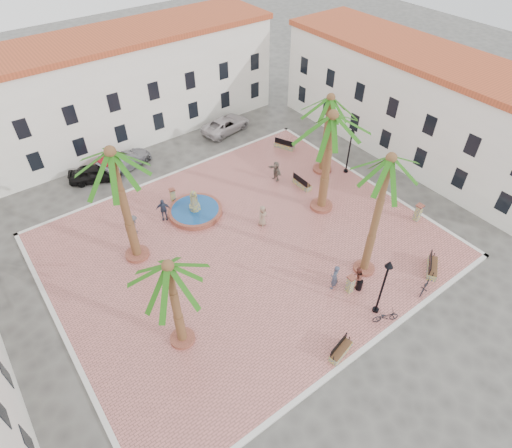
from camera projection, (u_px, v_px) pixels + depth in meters
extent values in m
plane|color=#56544F|center=(245.00, 246.00, 30.93)|extent=(120.00, 120.00, 0.00)
cube|color=#C56E68|center=(245.00, 245.00, 30.88)|extent=(26.00, 22.00, 0.15)
cube|color=silver|center=(172.00, 174.00, 37.43)|extent=(26.30, 0.30, 0.16)
cube|color=silver|center=(357.00, 354.00, 24.32)|extent=(26.30, 0.30, 0.16)
cube|color=silver|center=(368.00, 181.00, 36.64)|extent=(0.30, 22.30, 0.16)
cube|color=silver|center=(65.00, 338.00, 25.10)|extent=(0.30, 22.30, 0.16)
cube|color=white|center=(119.00, 90.00, 39.84)|extent=(30.00, 7.00, 9.00)
cube|color=#BA4A28|center=(108.00, 38.00, 36.66)|extent=(30.40, 7.40, 0.50)
cube|color=black|center=(35.00, 161.00, 35.14)|extent=(1.00, 0.12, 1.60)
cube|color=black|center=(80.00, 147.00, 36.81)|extent=(1.00, 0.12, 1.60)
cube|color=black|center=(121.00, 133.00, 38.47)|extent=(1.00, 0.12, 1.60)
cube|color=black|center=(159.00, 121.00, 40.13)|extent=(1.00, 0.12, 1.60)
cube|color=black|center=(193.00, 110.00, 41.80)|extent=(1.00, 0.12, 1.60)
cube|color=black|center=(225.00, 100.00, 43.46)|extent=(1.00, 0.12, 1.60)
cube|color=black|center=(255.00, 90.00, 45.13)|extent=(1.00, 0.12, 1.60)
cube|color=black|center=(22.00, 129.00, 33.13)|extent=(1.00, 0.12, 1.60)
cube|color=black|center=(70.00, 115.00, 34.80)|extent=(1.00, 0.12, 1.60)
cube|color=black|center=(114.00, 102.00, 36.46)|extent=(1.00, 0.12, 1.60)
cube|color=black|center=(153.00, 91.00, 38.13)|extent=(1.00, 0.12, 1.60)
cube|color=black|center=(190.00, 80.00, 39.79)|extent=(1.00, 0.12, 1.60)
cube|color=black|center=(224.00, 71.00, 41.46)|extent=(1.00, 0.12, 1.60)
cube|color=black|center=(255.00, 62.00, 43.12)|extent=(1.00, 0.12, 1.60)
cube|color=white|center=(413.00, 105.00, 38.15)|extent=(7.00, 26.00, 8.50)
cube|color=#BA4A28|center=(427.00, 54.00, 35.14)|extent=(7.40, 26.40, 0.50)
cube|color=black|center=(504.00, 203.00, 31.14)|extent=(0.12, 1.00, 1.60)
cube|color=black|center=(460.00, 179.00, 33.35)|extent=(0.12, 1.00, 1.60)
cube|color=black|center=(420.00, 157.00, 35.57)|extent=(0.12, 1.00, 1.60)
cube|color=black|center=(386.00, 139.00, 37.78)|extent=(0.12, 1.00, 1.60)
cube|color=black|center=(355.00, 122.00, 39.99)|extent=(0.12, 1.00, 1.60)
cube|color=black|center=(327.00, 107.00, 42.21)|extent=(0.12, 1.00, 1.60)
cube|color=black|center=(302.00, 94.00, 44.42)|extent=(0.12, 1.00, 1.60)
cube|color=black|center=(473.00, 145.00, 31.35)|extent=(0.12, 1.00, 1.60)
cube|color=black|center=(430.00, 125.00, 33.56)|extent=(0.12, 1.00, 1.60)
cube|color=black|center=(393.00, 107.00, 35.77)|extent=(0.12, 1.00, 1.60)
cube|color=black|center=(360.00, 92.00, 37.99)|extent=(0.12, 1.00, 1.60)
cube|color=black|center=(331.00, 78.00, 40.20)|extent=(0.12, 1.00, 1.60)
cube|color=black|center=(304.00, 66.00, 42.42)|extent=(0.12, 1.00, 1.60)
cube|color=black|center=(27.00, 442.00, 18.77)|extent=(0.12, 1.00, 1.60)
cube|color=black|center=(5.00, 374.00, 21.15)|extent=(0.12, 1.00, 1.60)
cube|color=black|center=(0.00, 411.00, 16.76)|extent=(0.12, 1.00, 1.60)
cylinder|color=#A04F3D|center=(195.00, 211.00, 33.29)|extent=(4.18, 4.18, 0.40)
cylinder|color=#194C8C|center=(195.00, 209.00, 33.17)|extent=(3.68, 3.68, 0.06)
cylinder|color=#8A8B5D|center=(195.00, 209.00, 33.16)|extent=(0.90, 0.90, 0.80)
cylinder|color=#8A8B5D|center=(194.00, 201.00, 32.63)|extent=(0.60, 0.60, 1.19)
sphere|color=#8A8B5D|center=(193.00, 193.00, 32.13)|extent=(0.44, 0.44, 0.44)
cylinder|color=#A04F3D|center=(137.00, 254.00, 29.95)|extent=(1.65, 1.65, 0.25)
cylinder|color=brown|center=(125.00, 207.00, 27.10)|extent=(0.54, 0.54, 8.27)
sphere|color=brown|center=(110.00, 151.00, 24.33)|extent=(0.72, 0.72, 0.72)
cylinder|color=#A04F3D|center=(183.00, 338.00, 24.90)|extent=(1.45, 1.45, 0.22)
cylinder|color=brown|center=(176.00, 305.00, 22.78)|extent=(0.47, 0.47, 6.13)
sphere|color=brown|center=(168.00, 266.00, 20.73)|extent=(0.63, 0.63, 0.63)
cylinder|color=#A04F3D|center=(364.00, 268.00, 28.99)|extent=(1.42, 1.42, 0.21)
cylinder|color=brown|center=(376.00, 218.00, 26.00)|extent=(0.46, 0.46, 8.74)
sphere|color=brown|center=(391.00, 158.00, 23.07)|extent=(0.62, 0.62, 0.62)
cylinder|color=#A04F3D|center=(321.00, 206.00, 33.89)|extent=(1.77, 1.77, 0.26)
cylinder|color=brown|center=(327.00, 163.00, 31.22)|extent=(0.57, 0.57, 7.74)
sphere|color=brown|center=(333.00, 115.00, 28.63)|extent=(0.77, 0.77, 0.77)
cylinder|color=#A04F3D|center=(322.00, 169.00, 37.68)|extent=(1.60, 1.60, 0.24)
cylinder|color=brown|center=(326.00, 135.00, 35.40)|extent=(0.52, 0.52, 6.59)
sphere|color=brown|center=(331.00, 97.00, 33.19)|extent=(0.70, 0.70, 0.70)
cube|color=#8A8B5D|center=(341.00, 351.00, 24.16)|extent=(1.81, 0.90, 0.39)
cube|color=#56351E|center=(341.00, 349.00, 24.01)|extent=(1.71, 0.83, 0.06)
cube|color=black|center=(339.00, 345.00, 23.94)|extent=(1.61, 0.40, 0.48)
cylinder|color=black|center=(334.00, 358.00, 23.47)|extent=(0.05, 0.05, 0.29)
cylinder|color=black|center=(349.00, 339.00, 24.40)|extent=(0.05, 0.05, 0.29)
cube|color=#8A8B5D|center=(432.00, 268.00, 28.82)|extent=(1.99, 1.62, 0.44)
cube|color=#56351E|center=(433.00, 266.00, 28.65)|extent=(1.87, 1.51, 0.07)
cube|color=black|center=(431.00, 262.00, 28.51)|extent=(1.59, 1.10, 0.55)
cylinder|color=black|center=(433.00, 274.00, 27.90)|extent=(0.05, 0.05, 0.33)
cylinder|color=black|center=(434.00, 255.00, 29.22)|extent=(0.05, 0.05, 0.33)
cube|color=#8A8B5D|center=(302.00, 184.00, 35.90)|extent=(0.59, 1.88, 0.42)
cube|color=#56351E|center=(302.00, 182.00, 35.74)|extent=(0.54, 1.77, 0.06)
cube|color=black|center=(300.00, 180.00, 35.45)|extent=(0.07, 1.77, 0.52)
cylinder|color=black|center=(309.00, 186.00, 35.12)|extent=(0.05, 0.05, 0.31)
cylinder|color=black|center=(295.00, 175.00, 36.18)|extent=(0.05, 0.05, 0.31)
cube|color=#8A8B5D|center=(284.00, 146.00, 40.35)|extent=(1.33, 1.99, 0.43)
cube|color=#56351E|center=(285.00, 144.00, 40.19)|extent=(1.24, 1.87, 0.06)
cube|color=black|center=(284.00, 142.00, 39.84)|extent=(0.80, 1.67, 0.53)
cylinder|color=black|center=(293.00, 145.00, 39.78)|extent=(0.05, 0.05, 0.32)
cylinder|color=black|center=(276.00, 140.00, 40.43)|extent=(0.05, 0.05, 0.32)
cylinder|color=black|center=(376.00, 310.00, 26.44)|extent=(0.40, 0.40, 0.18)
cylinder|color=black|center=(382.00, 289.00, 25.10)|extent=(0.13, 0.13, 3.97)
cone|color=black|center=(390.00, 264.00, 23.66)|extent=(0.49, 0.49, 0.44)
sphere|color=beige|center=(389.00, 266.00, 23.77)|extent=(0.26, 0.26, 0.26)
cylinder|color=black|center=(346.00, 171.00, 37.53)|extent=(0.38, 0.38, 0.17)
cylinder|color=black|center=(349.00, 152.00, 36.24)|extent=(0.13, 0.13, 3.82)
cone|color=black|center=(353.00, 130.00, 34.85)|extent=(0.47, 0.47, 0.42)
sphere|color=beige|center=(352.00, 132.00, 34.96)|extent=(0.25, 0.25, 0.25)
cube|color=#8A8B5D|center=(350.00, 284.00, 27.25)|extent=(0.40, 0.40, 1.25)
cube|color=#A04F3D|center=(352.00, 278.00, 26.80)|extent=(0.50, 0.50, 0.10)
cube|color=#8A8B5D|center=(173.00, 196.00, 34.11)|extent=(0.39, 0.39, 1.15)
cube|color=#A04F3D|center=(172.00, 190.00, 33.69)|extent=(0.49, 0.49, 0.09)
cube|color=#8A8B5D|center=(418.00, 213.00, 32.40)|extent=(0.44, 0.44, 1.33)
cube|color=#A04F3D|center=(420.00, 206.00, 31.92)|extent=(0.54, 0.54, 0.10)
cylinder|color=black|center=(359.00, 285.00, 27.52)|extent=(0.39, 0.39, 0.76)
imported|color=#3A4155|center=(335.00, 277.00, 27.23)|extent=(0.82, 0.66, 1.96)
imported|color=black|center=(386.00, 316.00, 25.66)|extent=(1.70, 1.22, 0.85)
imported|color=brown|center=(357.00, 277.00, 27.42)|extent=(0.95, 0.83, 1.65)
imported|color=black|center=(425.00, 287.00, 27.29)|extent=(1.69, 0.90, 0.98)
imported|color=#907660|center=(263.00, 216.00, 31.85)|extent=(0.97, 0.76, 1.74)
imported|color=#333E56|center=(163.00, 209.00, 32.29)|extent=(1.18, 0.91, 1.87)
imported|color=#46464B|center=(134.00, 224.00, 31.24)|extent=(0.97, 1.18, 1.60)
imported|color=#665B50|center=(276.00, 171.00, 36.14)|extent=(0.58, 1.66, 1.77)
imported|color=black|center=(95.00, 173.00, 36.40)|extent=(4.66, 3.25, 1.47)
imported|color=maroon|center=(114.00, 164.00, 37.57)|extent=(4.27, 1.82, 1.37)
imported|color=#9B9BA3|center=(126.00, 160.00, 37.88)|extent=(5.34, 3.36, 1.44)
imported|color=beige|center=(226.00, 125.00, 42.66)|extent=(5.49, 3.19, 1.44)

